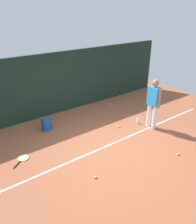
# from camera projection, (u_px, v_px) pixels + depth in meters

# --- Properties ---
(ground_plane) EXTENTS (12.00, 12.00, 0.00)m
(ground_plane) POSITION_uv_depth(u_px,v_px,m) (106.00, 147.00, 6.57)
(ground_plane) COLOR #9E5638
(back_fence) EXTENTS (10.00, 0.10, 2.30)m
(back_fence) POSITION_uv_depth(u_px,v_px,m) (56.00, 84.00, 8.25)
(back_fence) COLOR #192D23
(back_fence) RESTS_ON ground
(court_line) EXTENTS (9.00, 0.05, 0.00)m
(court_line) POSITION_uv_depth(u_px,v_px,m) (105.00, 147.00, 6.60)
(court_line) COLOR white
(court_line) RESTS_ON ground
(tennis_player) EXTENTS (0.22, 0.53, 1.70)m
(tennis_player) POSITION_uv_depth(u_px,v_px,m) (153.00, 101.00, 7.23)
(tennis_player) COLOR white
(tennis_player) RESTS_ON ground
(tennis_racket) EXTENTS (0.59, 0.53, 0.03)m
(tennis_racket) POSITION_uv_depth(u_px,v_px,m) (23.00, 159.00, 6.07)
(tennis_racket) COLOR black
(tennis_racket) RESTS_ON ground
(backpack) EXTENTS (0.32, 0.31, 0.44)m
(backpack) POSITION_uv_depth(u_px,v_px,m) (47.00, 124.00, 7.41)
(backpack) COLOR #1E478C
(backpack) RESTS_ON ground
(tennis_ball_near_player) EXTENTS (0.07, 0.07, 0.07)m
(tennis_ball_near_player) POSITION_uv_depth(u_px,v_px,m) (112.00, 104.00, 9.36)
(tennis_ball_near_player) COLOR #CCE033
(tennis_ball_near_player) RESTS_ON ground
(tennis_ball_by_fence) EXTENTS (0.07, 0.07, 0.07)m
(tennis_ball_by_fence) POSITION_uv_depth(u_px,v_px,m) (178.00, 154.00, 6.22)
(tennis_ball_by_fence) COLOR #CCE033
(tennis_ball_by_fence) RESTS_ON ground
(tennis_ball_mid_court) EXTENTS (0.07, 0.07, 0.07)m
(tennis_ball_mid_court) POSITION_uv_depth(u_px,v_px,m) (119.00, 127.00, 7.62)
(tennis_ball_mid_court) COLOR #CCE033
(tennis_ball_mid_court) RESTS_ON ground
(tennis_ball_far_left) EXTENTS (0.07, 0.07, 0.07)m
(tennis_ball_far_left) POSITION_uv_depth(u_px,v_px,m) (95.00, 177.00, 5.39)
(tennis_ball_far_left) COLOR #CCE033
(tennis_ball_far_left) RESTS_ON ground
(water_bottle) EXTENTS (0.07, 0.07, 0.21)m
(water_bottle) POSITION_uv_depth(u_px,v_px,m) (137.00, 121.00, 7.86)
(water_bottle) COLOR white
(water_bottle) RESTS_ON ground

